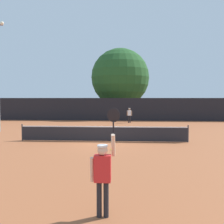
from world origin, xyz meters
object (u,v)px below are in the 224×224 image
Objects in this scene: player_receiving at (129,114)px; tennis_ball at (111,149)px; parked_car_near at (59,112)px; parked_car_mid at (100,111)px; large_tree at (120,78)px; player_serving at (103,169)px; parked_car_far at (133,111)px.

tennis_ball is at bearing 85.76° from player_receiving.
parked_car_near and parked_car_mid have the same top height.
tennis_ball is 23.93m from parked_car_near.
player_serving is at bearing -89.02° from large_tree.
large_tree reaches higher than tennis_ball.
large_tree is (-0.50, 29.26, 4.53)m from player_serving.
parked_car_far reaches higher than player_receiving.
large_tree is at bearing -0.43° from parked_car_near.
tennis_ball is 24.59m from parked_car_far.
player_serving is 31.77m from parked_car_far.
parked_car_mid is at bearing -65.74° from player_receiving.
large_tree is 2.31× the size of parked_car_near.
player_serving reaches higher than player_receiving.
parked_car_near is (-9.33, 29.38, -0.33)m from player_serving.
player_serving is at bearing -83.28° from parked_car_mid.
player_serving is 21.62m from player_receiving.
tennis_ball is 0.01× the size of large_tree.
player_receiving is 14.45m from tennis_ball.
player_receiving is at bearing -65.56° from parked_car_mid.
parked_car_mid and parked_car_far have the same top height.
parked_car_far is (1.47, 31.74, -0.33)m from player_serving.
parked_car_mid is 0.98× the size of parked_car_far.
player_receiving is 10.58m from parked_car_mid.
player_receiving is at bearing -91.52° from parked_car_far.
parked_car_near is at bearing -161.80° from parked_car_mid.
parked_car_near reaches higher than tennis_ball.
tennis_ball is 24.26m from parked_car_mid.
parked_car_far is at bearing 85.87° from tennis_ball.
parked_car_mid reaches higher than player_receiving.
tennis_ball is at bearing 92.41° from player_serving.
player_receiving is 0.39× the size of parked_car_mid.
parked_car_near is at bearing -165.21° from parked_car_far.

